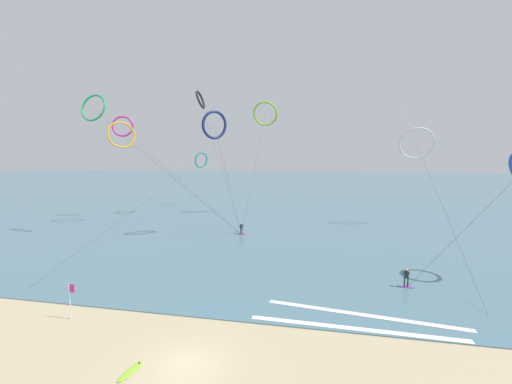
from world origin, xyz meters
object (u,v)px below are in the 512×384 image
object	(u,v)px
kite_magenta	(123,126)
kite_ivory	(417,143)
kite_charcoal	(200,100)
kite_teal	(201,160)
kite_emerald	(94,108)
surfboard_spare	(131,371)
surfer_crimson	(241,229)
surfer_violet	(406,279)
kite_amber	(121,135)
beach_flag	(71,295)
kite_lime	(265,114)
kite_navy	(214,125)

from	to	relation	value
kite_magenta	kite_ivory	world-z (taller)	kite_magenta
kite_charcoal	kite_ivory	bearing A→B (deg)	-96.88
kite_teal	kite_emerald	xyz separation A→B (m)	(-4.72, -29.08, 7.78)
surfboard_spare	kite_ivory	bearing A→B (deg)	59.51
kite_emerald	surfer_crimson	bearing A→B (deg)	16.53
surfer_violet	kite_teal	world-z (taller)	kite_teal
kite_amber	beach_flag	size ratio (longest dim) A/B	8.73
surfer_violet	kite_lime	bearing A→B (deg)	118.42
kite_teal	kite_emerald	distance (m)	30.47
kite_magenta	kite_lime	size ratio (longest dim) A/B	1.20
surfboard_spare	beach_flag	xyz separation A→B (m)	(-7.38, 4.42, 1.73)
surfer_crimson	surfer_violet	xyz separation A→B (m)	(18.88, -16.10, 0.00)
beach_flag	kite_charcoal	bearing A→B (deg)	97.04
kite_ivory	kite_charcoal	bearing A→B (deg)	1.30
surfer_violet	surfboard_spare	world-z (taller)	surfer_violet
kite_navy	kite_teal	bearing A→B (deg)	-115.57
kite_magenta	kite_teal	xyz separation A→B (m)	(8.52, 16.42, -6.34)
surfboard_spare	kite_teal	bearing A→B (deg)	106.73
surfer_violet	kite_emerald	bearing A→B (deg)	162.55
kite_amber	surfboard_spare	world-z (taller)	kite_amber
kite_amber	kite_ivory	bearing A→B (deg)	-39.56
kite_ivory	kite_magenta	bearing A→B (deg)	7.72
kite_teal	surfboard_spare	size ratio (longest dim) A/B	25.40
kite_navy	beach_flag	size ratio (longest dim) A/B	6.66
kite_emerald	kite_navy	bearing A→B (deg)	11.43
surfer_violet	beach_flag	bearing A→B (deg)	-157.64
kite_magenta	kite_teal	bearing A→B (deg)	41.79
surfer_violet	kite_charcoal	distance (m)	46.78
surfer_crimson	surfer_violet	distance (m)	24.82
kite_teal	kite_navy	size ratio (longest dim) A/B	2.80
surfer_crimson	kite_amber	bearing A→B (deg)	113.85
kite_magenta	kite_teal	world-z (taller)	kite_magenta
kite_magenta	kite_ivory	distance (m)	50.35
kite_charcoal	surfboard_spare	bearing A→B (deg)	-168.11
kite_charcoal	kite_lime	distance (m)	12.33
surfboard_spare	kite_amber	bearing A→B (deg)	123.03
kite_amber	kite_charcoal	distance (m)	15.60
surfer_crimson	kite_amber	xyz separation A→B (m)	(-21.30, 3.81, 14.12)
surfer_violet	kite_amber	bearing A→B (deg)	153.02
surfer_crimson	kite_navy	xyz separation A→B (m)	(-3.17, -2.23, 14.92)
kite_teal	surfboard_spare	distance (m)	59.24
kite_lime	kite_emerald	bearing A→B (deg)	42.93
kite_emerald	kite_amber	world-z (taller)	kite_emerald
kite_charcoal	surfer_crimson	bearing A→B (deg)	-144.12
kite_magenta	kite_teal	size ratio (longest dim) A/B	0.52
kite_ivory	kite_lime	size ratio (longest dim) A/B	1.53
kite_ivory	kite_navy	world-z (taller)	kite_navy
surfer_crimson	kite_amber	size ratio (longest dim) A/B	0.07
kite_lime	kite_magenta	bearing A→B (deg)	16.35
kite_magenta	beach_flag	xyz separation A→B (m)	(17.93, -35.01, -14.97)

